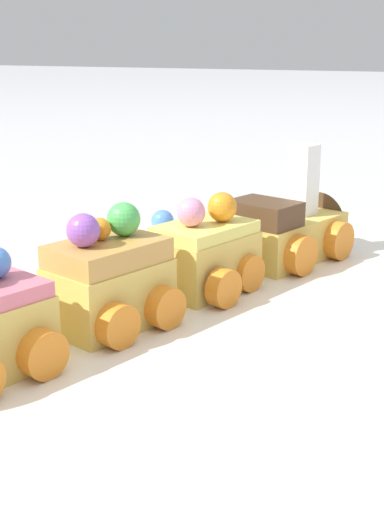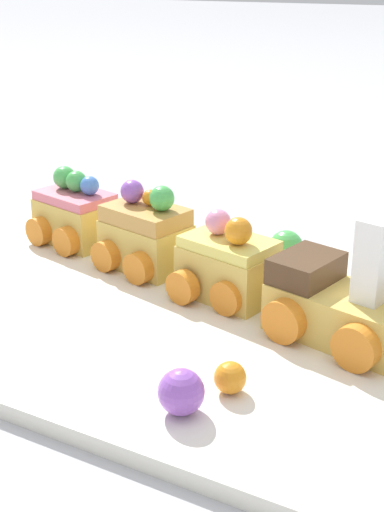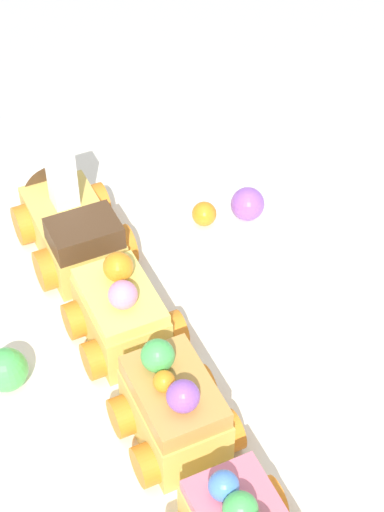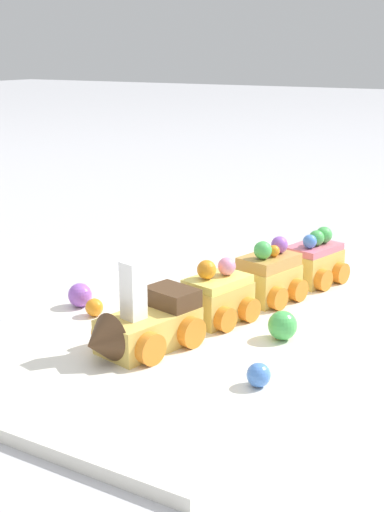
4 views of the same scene
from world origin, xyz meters
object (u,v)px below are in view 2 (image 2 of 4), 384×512
cake_train_locomotive (357,311)px  cake_car_strawberry (76,215)px  gumball_green (286,247)px  gumball_purple (181,392)px  gumball_orange (230,378)px  cake_car_lemon (228,267)px  cake_car_caramel (146,236)px

cake_train_locomotive → cake_car_strawberry: (-0.29, 0.07, 0.00)m
gumball_green → gumball_purple: bearing=-82.5°
gumball_orange → cake_car_lemon: bearing=116.7°
cake_car_caramel → gumball_orange: 0.21m
cake_car_strawberry → gumball_orange: 0.30m
cake_car_lemon → cake_car_strawberry: size_ratio=1.00×
gumball_purple → cake_car_strawberry: bearing=139.0°
cake_car_strawberry → gumball_green: (0.20, 0.04, -0.01)m
cake_car_caramel → gumball_green: size_ratio=2.70×
cake_car_lemon → cake_car_strawberry: bearing=179.8°
cake_car_lemon → cake_car_caramel: 0.09m
cake_train_locomotive → cake_car_lemon: size_ratio=1.67×
cake_car_caramel → gumball_green: 0.12m
cake_car_lemon → cake_train_locomotive: bearing=0.1°
cake_car_lemon → gumball_orange: cake_car_lemon is taller
gumball_orange → cake_car_strawberry: bearing=145.9°
cake_train_locomotive → cake_car_lemon: cake_train_locomotive is taller
gumball_purple → gumball_green: size_ratio=0.92×
cake_train_locomotive → cake_car_caramel: cake_train_locomotive is taller
cake_car_lemon → gumball_green: cake_car_lemon is taller
cake_car_lemon → gumball_orange: 0.14m
cake_car_caramel → gumball_orange: (0.15, -0.15, -0.02)m
cake_car_caramel → cake_car_strawberry: cake_car_caramel is taller
cake_car_caramel → cake_car_strawberry: bearing=179.9°
cake_car_strawberry → gumball_orange: cake_car_strawberry is taller
gumball_purple → cake_car_caramel: bearing=127.5°
cake_car_strawberry → gumball_purple: bearing=-28.4°
cake_train_locomotive → cake_car_lemon: (-0.11, 0.02, 0.00)m
gumball_green → gumball_orange: gumball_green is taller
gumball_orange → cake_car_caramel: bearing=136.5°
cake_car_strawberry → gumball_orange: size_ratio=4.05×
cake_train_locomotive → gumball_purple: cake_train_locomotive is taller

